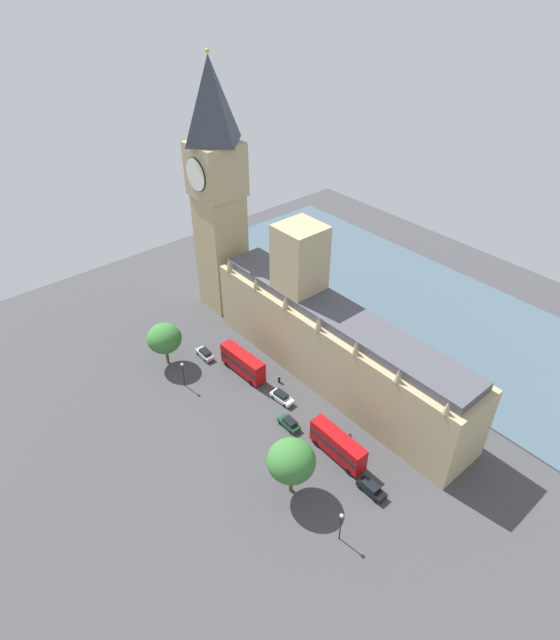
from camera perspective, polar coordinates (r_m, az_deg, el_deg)
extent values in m
plane|color=#424244|center=(98.91, 5.08, -6.95)|extent=(138.74, 138.74, 0.00)
cube|color=#475B6B|center=(120.63, 16.63, 0.48)|extent=(40.87, 124.87, 0.25)
cube|color=tan|center=(95.40, 6.16, -3.28)|extent=(10.58, 57.15, 14.20)
cube|color=tan|center=(97.13, 2.10, 2.82)|extent=(7.76, 7.76, 28.16)
cube|color=#4C4C54|center=(90.65, 6.47, 0.60)|extent=(8.04, 54.86, 1.60)
cone|color=tan|center=(104.05, -5.65, 6.12)|extent=(1.20, 1.20, 2.98)
cone|color=tan|center=(98.23, -2.70, 4.09)|extent=(1.20, 1.20, 2.30)
cone|color=tan|center=(92.53, 0.58, 2.08)|extent=(1.20, 1.20, 2.70)
cone|color=tan|center=(87.38, 4.27, -0.27)|extent=(1.20, 1.20, 2.82)
cone|color=tan|center=(82.94, 8.38, -3.01)|extent=(1.20, 1.20, 2.52)
cone|color=tan|center=(79.10, 12.95, -5.95)|extent=(1.20, 1.20, 2.45)
cone|color=tan|center=(76.12, 17.98, -9.18)|extent=(1.20, 1.20, 2.14)
cube|color=tan|center=(114.28, -6.41, 7.49)|extent=(8.41, 8.41, 26.24)
cube|color=tan|center=(106.85, -7.09, 16.20)|extent=(9.25, 9.25, 10.57)
cylinder|color=silver|center=(104.46, -9.32, 15.55)|extent=(0.25, 6.39, 6.39)
torus|color=black|center=(104.46, -9.32, 15.55)|extent=(0.24, 6.63, 6.63)
cylinder|color=silver|center=(110.66, -8.55, 16.78)|extent=(6.39, 0.25, 6.39)
torus|color=black|center=(110.66, -8.55, 16.78)|extent=(6.63, 0.24, 6.63)
pyramid|color=#383D47|center=(103.29, -7.65, 22.97)|extent=(9.25, 9.25, 15.32)
sphere|color=gold|center=(101.84, -8.05, 27.39)|extent=(0.80, 0.80, 0.80)
cube|color=#B7B7BC|center=(104.97, -8.30, -3.75)|extent=(1.89, 4.41, 0.75)
cube|color=black|center=(104.38, -8.27, -3.51)|extent=(1.56, 2.48, 0.65)
cylinder|color=black|center=(105.87, -9.06, -3.70)|extent=(0.27, 0.69, 0.68)
cylinder|color=black|center=(106.47, -8.31, -3.36)|extent=(0.27, 0.69, 0.68)
cylinder|color=black|center=(103.96, -8.25, -4.47)|extent=(0.27, 0.69, 0.68)
cylinder|color=black|center=(104.57, -7.50, -4.12)|extent=(0.27, 0.69, 0.68)
cube|color=#B20C0F|center=(99.21, -4.13, -4.69)|extent=(2.97, 10.60, 4.20)
cube|color=black|center=(99.16, -4.13, -4.65)|extent=(3.01, 10.21, 0.70)
cylinder|color=black|center=(98.99, -2.20, -6.33)|extent=(0.40, 1.11, 1.10)
cylinder|color=black|center=(97.91, -3.22, -6.95)|extent=(0.40, 1.11, 1.10)
cylinder|color=black|center=(103.34, -4.89, -4.32)|extent=(0.40, 1.11, 1.10)
cylinder|color=black|center=(102.31, -5.90, -4.88)|extent=(0.40, 1.11, 1.10)
cube|color=silver|center=(94.63, 0.21, -8.60)|extent=(2.17, 4.79, 0.75)
cube|color=black|center=(94.26, 0.11, -8.22)|extent=(1.71, 2.72, 0.65)
cylinder|color=black|center=(94.58, 1.21, -8.96)|extent=(0.30, 0.70, 0.68)
cylinder|color=black|center=(93.74, 0.51, -9.46)|extent=(0.30, 0.70, 0.68)
cylinder|color=black|center=(96.06, -0.08, -8.07)|extent=(0.30, 0.70, 0.68)
cylinder|color=black|center=(95.24, -0.78, -8.56)|extent=(0.30, 0.70, 0.68)
cube|color=#19472D|center=(90.28, 0.99, -11.38)|extent=(1.81, 4.22, 0.75)
cube|color=black|center=(89.66, 1.09, -11.15)|extent=(1.52, 2.36, 0.65)
cylinder|color=black|center=(90.88, 0.02, -11.31)|extent=(0.25, 0.68, 0.68)
cylinder|color=black|center=(91.62, 0.82, -10.82)|extent=(0.25, 0.68, 0.68)
cylinder|color=black|center=(89.51, 1.17, -12.27)|extent=(0.25, 0.68, 0.68)
cylinder|color=black|center=(90.26, 1.97, -11.76)|extent=(0.25, 0.68, 0.68)
cube|color=#B20C0F|center=(85.17, 6.40, -13.51)|extent=(2.63, 10.53, 4.20)
cube|color=black|center=(85.11, 6.40, -13.47)|extent=(2.68, 10.13, 0.70)
cylinder|color=black|center=(85.86, 8.66, -15.41)|extent=(0.36, 1.10, 1.10)
cylinder|color=black|center=(84.72, 7.55, -16.23)|extent=(0.36, 1.10, 1.10)
cylinder|color=black|center=(88.93, 5.13, -12.67)|extent=(0.36, 1.10, 1.10)
cylinder|color=black|center=(87.83, 4.02, -13.41)|extent=(0.36, 1.10, 1.10)
cube|color=black|center=(83.00, 10.07, -17.94)|extent=(1.90, 4.71, 0.75)
cube|color=black|center=(82.52, 10.00, -17.56)|extent=(1.59, 2.64, 0.65)
cylinder|color=black|center=(83.25, 11.27, -18.35)|extent=(0.25, 0.68, 0.68)
cylinder|color=black|center=(82.39, 10.46, -19.03)|extent=(0.25, 0.68, 0.68)
cylinder|color=black|center=(84.23, 9.64, -17.18)|extent=(0.25, 0.68, 0.68)
cylinder|color=black|center=(83.38, 8.83, -17.83)|extent=(0.25, 0.68, 0.68)
cylinder|color=black|center=(98.26, -0.10, -6.61)|extent=(0.56, 0.56, 1.31)
sphere|color=beige|center=(97.74, -0.10, -6.27)|extent=(0.25, 0.25, 0.25)
cube|color=navy|center=(98.40, -0.02, -6.48)|extent=(0.20, 0.32, 0.23)
cylinder|color=maroon|center=(103.44, -3.20, -4.06)|extent=(0.64, 0.64, 1.44)
sphere|color=#8C6647|center=(102.89, -3.22, -3.69)|extent=(0.28, 0.28, 0.28)
cube|color=maroon|center=(103.28, -3.06, -4.07)|extent=(0.34, 0.23, 0.26)
cylinder|color=#336B60|center=(89.18, 7.70, -12.63)|extent=(0.63, 0.63, 1.33)
sphere|color=#8C6647|center=(88.59, 7.74, -12.29)|extent=(0.26, 0.26, 0.26)
cube|color=navy|center=(89.16, 7.88, -12.60)|extent=(0.28, 0.29, 0.24)
cylinder|color=brown|center=(104.24, -12.35, -3.86)|extent=(0.56, 0.56, 3.60)
ellipsoid|color=#387533|center=(101.61, -12.66, -1.98)|extent=(6.69, 6.69, 5.69)
cylinder|color=brown|center=(80.99, 1.21, -17.41)|extent=(0.56, 0.56, 4.17)
ellipsoid|color=#387533|center=(77.21, 1.25, -15.28)|extent=(7.18, 7.18, 6.10)
cylinder|color=black|center=(97.89, -10.58, -6.09)|extent=(0.18, 0.18, 5.04)
sphere|color=#F2EAC6|center=(96.08, -10.76, -4.85)|extent=(0.56, 0.56, 0.56)
cylinder|color=black|center=(76.55, 6.67, -21.84)|extent=(0.18, 0.18, 5.09)
sphere|color=#F2EAC6|center=(74.19, 6.83, -20.67)|extent=(0.56, 0.56, 0.56)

